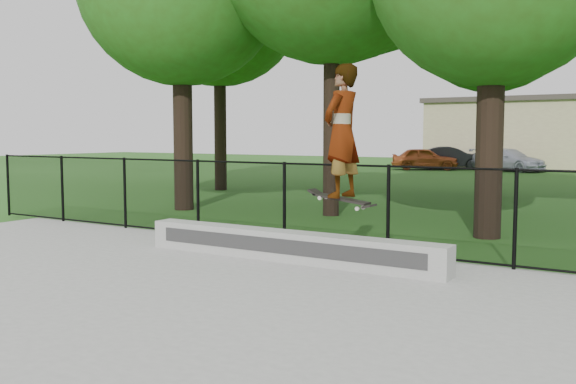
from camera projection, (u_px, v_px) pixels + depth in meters
name	position (u px, v px, depth m)	size (l,w,h in m)	color
grind_ledge	(287.00, 246.00, 10.09)	(5.26, 0.40, 0.47)	#ACADA7
car_a	(425.00, 159.00, 37.09)	(1.53, 3.79, 1.30)	#943F1B
car_b	(451.00, 158.00, 37.87)	(1.41, 3.65, 1.33)	black
car_c	(508.00, 160.00, 35.74)	(1.77, 4.00, 1.26)	#9195A4
skater_airborne	(342.00, 133.00, 9.16)	(0.84, 0.74, 2.05)	black
chainlink_fence	(284.00, 203.00, 11.49)	(16.06, 0.06, 1.50)	black
distant_building	(533.00, 133.00, 39.58)	(12.40, 6.40, 4.30)	#C8BD8C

